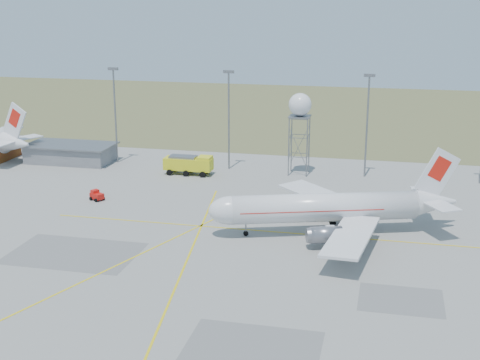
% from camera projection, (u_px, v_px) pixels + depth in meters
% --- Properties ---
extents(ground, '(400.00, 400.00, 0.00)m').
position_uv_depth(ground, '(176.00, 316.00, 75.90)').
color(ground, gray).
rests_on(ground, ground).
extents(grass_strip, '(400.00, 120.00, 0.03)m').
position_uv_depth(grass_strip, '(317.00, 112.00, 207.33)').
color(grass_strip, '#535A31').
rests_on(grass_strip, ground).
extents(building_grey, '(19.00, 10.00, 3.90)m').
position_uv_depth(building_grey, '(71.00, 153.00, 145.15)').
color(building_grey, gray).
rests_on(building_grey, ground).
extents(mast_a, '(2.20, 0.50, 20.50)m').
position_uv_depth(mast_a, '(115.00, 107.00, 142.16)').
color(mast_a, slate).
rests_on(mast_a, ground).
extents(mast_b, '(2.20, 0.50, 20.50)m').
position_uv_depth(mast_b, '(229.00, 112.00, 136.77)').
color(mast_b, slate).
rests_on(mast_b, ground).
extents(mast_c, '(2.20, 0.50, 20.50)m').
position_uv_depth(mast_c, '(367.00, 117.00, 130.74)').
color(mast_c, slate).
rests_on(mast_c, ground).
extents(airliner_main, '(37.61, 35.49, 13.10)m').
position_uv_depth(airliner_main, '(328.00, 208.00, 101.24)').
color(airliner_main, silver).
rests_on(airliner_main, ground).
extents(radar_tower, '(4.55, 4.55, 16.48)m').
position_uv_depth(radar_tower, '(299.00, 129.00, 133.44)').
color(radar_tower, slate).
rests_on(radar_tower, ground).
extents(fire_truck, '(9.83, 4.00, 3.92)m').
position_uv_depth(fire_truck, '(190.00, 165.00, 135.05)').
color(fire_truck, yellow).
rests_on(fire_truck, ground).
extents(baggage_tug, '(2.80, 2.69, 1.83)m').
position_uv_depth(baggage_tug, '(97.00, 196.00, 118.39)').
color(baggage_tug, red).
rests_on(baggage_tug, ground).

